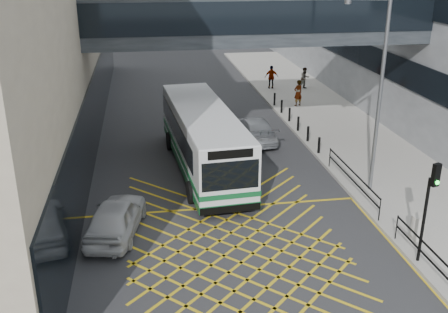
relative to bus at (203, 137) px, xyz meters
name	(u,v)px	position (x,y,z in m)	size (l,w,h in m)	color
ground	(241,263)	(0.29, -9.11, -1.73)	(120.00, 120.00, 0.00)	#333335
skybridge	(256,14)	(3.29, 2.89, 5.77)	(20.00, 4.10, 3.00)	#2C3136
pavement	(334,125)	(9.29, 5.89, -1.65)	(6.00, 54.00, 0.16)	#A8A39A
box_junction	(241,263)	(0.29, -9.11, -1.73)	(12.00, 9.00, 0.01)	gold
bus	(203,137)	(0.00, 0.00, 0.00)	(3.53, 11.69, 3.23)	silver
car_white	(116,217)	(-4.21, -6.26, -0.97)	(1.95, 4.76, 1.52)	silver
car_dark	(218,150)	(0.91, 0.92, -1.07)	(1.65, 4.22, 1.32)	black
car_silver	(254,128)	(3.51, 3.94, -0.98)	(2.04, 4.84, 1.50)	#95989D
traffic_light	(430,199)	(6.57, -10.28, 0.91)	(0.30, 0.46, 3.81)	black
street_lamp	(376,86)	(7.20, -4.01, 3.34)	(1.94, 0.76, 8.62)	slate
litter_bin	(418,227)	(7.26, -8.71, -1.08)	(0.56, 0.56, 0.97)	#ADA89E
kerb_railings	(383,207)	(6.44, -7.33, -0.85)	(0.05, 12.54, 1.00)	black
bollards	(294,119)	(6.54, 5.89, -1.12)	(0.14, 10.14, 0.90)	black
pedestrian_a	(298,93)	(8.16, 10.49, -0.63)	(0.75, 0.54, 1.89)	gray
pedestrian_b	(305,78)	(10.20, 15.46, -0.71)	(0.84, 0.49, 1.72)	gray
pedestrian_c	(271,77)	(7.52, 15.92, -0.64)	(1.10, 0.53, 1.87)	gray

